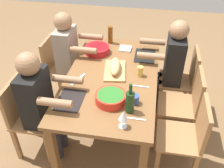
# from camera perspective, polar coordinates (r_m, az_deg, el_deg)

# --- Properties ---
(ground_plane) EXTENTS (8.00, 8.00, 0.00)m
(ground_plane) POSITION_cam_1_polar(r_m,az_deg,el_deg) (3.12, -0.00, -9.28)
(ground_plane) COLOR brown
(dining_table) EXTENTS (1.66, 0.93, 0.74)m
(dining_table) POSITION_cam_1_polar(r_m,az_deg,el_deg) (2.68, -0.00, 0.41)
(dining_table) COLOR brown
(dining_table) RESTS_ON ground_plane
(chair_near_right) EXTENTS (0.40, 0.40, 0.85)m
(chair_near_right) POSITION_cam_1_polar(r_m,az_deg,el_deg) (3.15, 15.76, 1.27)
(chair_near_right) COLOR #9E7044
(chair_near_right) RESTS_ON ground_plane
(diner_near_right) EXTENTS (0.41, 0.53, 1.20)m
(diner_near_right) POSITION_cam_1_polar(r_m,az_deg,el_deg) (3.02, 12.98, 4.96)
(diner_near_right) COLOR #2D2D38
(diner_near_right) RESTS_ON ground_plane
(chair_near_left) EXTENTS (0.40, 0.40, 0.85)m
(chair_near_left) POSITION_cam_1_polar(r_m,az_deg,el_deg) (2.46, 16.74, -10.98)
(chair_near_left) COLOR #9E7044
(chair_near_left) RESTS_ON ground_plane
(chair_far_left) EXTENTS (0.40, 0.40, 0.85)m
(chair_far_left) POSITION_cam_1_polar(r_m,az_deg,el_deg) (2.69, -18.65, -6.48)
(chair_far_left) COLOR #9E7044
(chair_far_left) RESTS_ON ground_plane
(diner_far_left) EXTENTS (0.41, 0.53, 1.20)m
(diner_far_left) POSITION_cam_1_polar(r_m,az_deg,el_deg) (2.48, -15.83, -3.50)
(diner_far_left) COLOR #2D2D38
(diner_far_left) RESTS_ON ground_plane
(chair_far_right) EXTENTS (0.40, 0.40, 0.85)m
(chair_far_right) POSITION_cam_1_polar(r_m,az_deg,el_deg) (3.34, -12.09, 4.05)
(chair_far_right) COLOR #9E7044
(chair_far_right) RESTS_ON ground_plane
(diner_far_right) EXTENTS (0.41, 0.53, 1.20)m
(diner_far_right) POSITION_cam_1_polar(r_m,az_deg,el_deg) (3.17, -9.45, 7.04)
(diner_far_right) COLOR #2D2D38
(diner_far_right) RESTS_ON ground_plane
(chair_near_center) EXTENTS (0.40, 0.40, 0.85)m
(chair_near_center) POSITION_cam_1_polar(r_m,az_deg,el_deg) (2.79, 16.19, -4.10)
(chair_near_center) COLOR #9E7044
(chair_near_center) RESTS_ON ground_plane
(serving_bowl_fruit) EXTENTS (0.29, 0.29, 0.08)m
(serving_bowl_fruit) POSITION_cam_1_polar(r_m,az_deg,el_deg) (3.02, -3.37, 7.84)
(serving_bowl_fruit) COLOR #B21923
(serving_bowl_fruit) RESTS_ON dining_table
(serving_bowl_greens) EXTENTS (0.28, 0.28, 0.08)m
(serving_bowl_greens) POSITION_cam_1_polar(r_m,az_deg,el_deg) (2.28, -0.32, -3.05)
(serving_bowl_greens) COLOR red
(serving_bowl_greens) RESTS_ON dining_table
(cutting_board) EXTENTS (0.43, 0.27, 0.02)m
(cutting_board) POSITION_cam_1_polar(r_m,az_deg,el_deg) (2.69, 0.66, 3.04)
(cutting_board) COLOR tan
(cutting_board) RESTS_ON dining_table
(bread_loaf) EXTENTS (0.33, 0.15, 0.09)m
(bread_loaf) POSITION_cam_1_polar(r_m,az_deg,el_deg) (2.66, 0.67, 4.03)
(bread_loaf) COLOR tan
(bread_loaf) RESTS_ON cutting_board
(wine_bottle) EXTENTS (0.08, 0.08, 0.29)m
(wine_bottle) POSITION_cam_1_polar(r_m,az_deg,el_deg) (2.14, 4.06, -4.00)
(wine_bottle) COLOR #193819
(wine_bottle) RESTS_ON dining_table
(beer_bottle) EXTENTS (0.06, 0.06, 0.22)m
(beer_bottle) POSITION_cam_1_polar(r_m,az_deg,el_deg) (3.20, -0.39, 11.01)
(beer_bottle) COLOR brown
(beer_bottle) RESTS_ON dining_table
(wine_glass) EXTENTS (0.08, 0.08, 0.17)m
(wine_glass) POSITION_cam_1_polar(r_m,az_deg,el_deg) (2.00, 2.53, -7.25)
(wine_glass) COLOR silver
(wine_glass) RESTS_ON dining_table
(placemat_near_right) EXTENTS (0.32, 0.23, 0.01)m
(placemat_near_right) POSITION_cam_1_polar(r_m,az_deg,el_deg) (2.99, 7.39, 6.31)
(placemat_near_right) COLOR black
(placemat_near_right) RESTS_ON dining_table
(cup_near_left) EXTENTS (0.08, 0.08, 0.09)m
(cup_near_left) POSITION_cam_1_polar(r_m,az_deg,el_deg) (2.27, 5.08, -3.44)
(cup_near_left) COLOR #334C8C
(cup_near_left) RESTS_ON dining_table
(fork_near_left) EXTENTS (0.02, 0.17, 0.01)m
(fork_near_left) POSITION_cam_1_polar(r_m,az_deg,el_deg) (2.15, 5.35, -7.84)
(fork_near_left) COLOR silver
(fork_near_left) RESTS_ON dining_table
(placemat_far_left) EXTENTS (0.32, 0.23, 0.01)m
(placemat_far_left) POSITION_cam_1_polar(r_m,az_deg,el_deg) (2.35, -9.38, -3.57)
(placemat_far_left) COLOR black
(placemat_far_left) RESTS_ON dining_table
(cup_near_center) EXTENTS (0.06, 0.06, 0.11)m
(cup_near_center) POSITION_cam_1_polar(r_m,az_deg,el_deg) (2.62, 6.34, 2.87)
(cup_near_center) COLOR gold
(cup_near_center) RESTS_ON dining_table
(fork_near_center) EXTENTS (0.02, 0.17, 0.01)m
(fork_near_center) POSITION_cam_1_polar(r_m,az_deg,el_deg) (2.49, 6.41, -0.53)
(fork_near_center) COLOR silver
(fork_near_center) RESTS_ON dining_table
(carving_knife) EXTENTS (0.22, 0.10, 0.01)m
(carving_knife) POSITION_cam_1_polar(r_m,az_deg,el_deg) (2.59, -7.62, 1.00)
(carving_knife) COLOR silver
(carving_knife) RESTS_ON dining_table
(napkin_stack) EXTENTS (0.15, 0.15, 0.02)m
(napkin_stack) POSITION_cam_1_polar(r_m,az_deg,el_deg) (3.09, 3.03, 7.92)
(napkin_stack) COLOR white
(napkin_stack) RESTS_ON dining_table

